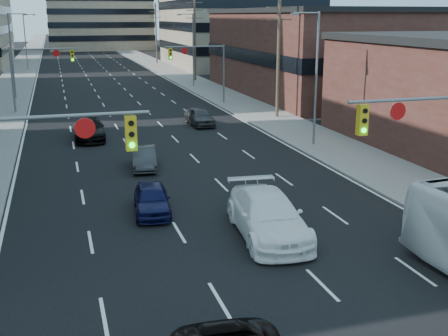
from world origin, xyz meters
TOP-DOWN VIEW (x-y plane):
  - road_surface at (0.00, 130.00)m, footprint 18.00×300.00m
  - sidewalk_left at (-11.50, 130.00)m, footprint 5.00×300.00m
  - sidewalk_right at (11.50, 130.00)m, footprint 5.00×300.00m
  - storefront_right_mid at (24.00, 50.00)m, footprint 20.00×30.00m
  - office_right_far at (25.00, 88.00)m, footprint 22.00×28.00m
  - bg_block_right at (32.00, 130.00)m, footprint 22.00×22.00m
  - signal_near_left at (-7.45, 8.00)m, footprint 6.59×0.33m
  - signal_near_right at (7.45, 8.00)m, footprint 6.59×0.33m
  - signal_far_left at (-7.68, 45.00)m, footprint 6.09×0.33m
  - signal_far_right at (7.68, 45.00)m, footprint 6.09×0.33m
  - utility_pole_block at (12.20, 36.00)m, footprint 2.20×0.28m
  - utility_pole_midblock at (12.20, 66.00)m, footprint 2.20×0.28m
  - utility_pole_distant at (12.20, 96.00)m, footprint 2.20×0.28m
  - streetlight_left_mid at (-10.34, 55.00)m, footprint 2.03×0.22m
  - streetlight_left_far at (-10.34, 90.00)m, footprint 2.03×0.22m
  - streetlight_right_near at (10.34, 25.00)m, footprint 2.03×0.22m
  - streetlight_right_far at (10.34, 60.00)m, footprint 2.03×0.22m
  - white_van at (1.60, 10.60)m, footprint 3.05×6.34m
  - sedan_blue at (-2.47, 14.70)m, footprint 2.01×4.10m
  - sedan_grey_center at (-1.60, 22.55)m, footprint 1.81×4.00m
  - sedan_black_far at (-4.17, 31.71)m, footprint 2.29×5.31m
  - sedan_grey_right at (4.85, 34.67)m, footprint 1.93×4.37m

SIDE VIEW (x-z plane):
  - road_surface at x=0.00m, z-range 0.00..0.02m
  - sidewalk_left at x=-11.50m, z-range 0.00..0.15m
  - sidewalk_right at x=11.50m, z-range 0.00..0.15m
  - sedan_grey_center at x=-1.60m, z-range 0.00..1.27m
  - sedan_blue at x=-2.47m, z-range 0.00..1.34m
  - sedan_grey_right at x=4.85m, z-range 0.00..1.46m
  - sedan_black_far at x=-4.17m, z-range 0.00..1.52m
  - white_van at x=1.60m, z-range 0.00..1.78m
  - signal_far_left at x=-7.68m, z-range 1.30..7.30m
  - signal_far_right at x=7.68m, z-range 1.30..7.30m
  - signal_near_left at x=-7.45m, z-range 1.33..7.33m
  - signal_near_right at x=7.45m, z-range 1.33..7.33m
  - storefront_right_mid at x=24.00m, z-range 0.00..9.00m
  - streetlight_left_mid at x=-10.34m, z-range 0.55..9.55m
  - streetlight_left_far at x=-10.34m, z-range 0.55..9.55m
  - streetlight_right_near at x=10.34m, z-range 0.55..9.55m
  - streetlight_right_far at x=10.34m, z-range 0.55..9.55m
  - utility_pole_block at x=12.20m, z-range 0.28..11.28m
  - utility_pole_midblock at x=12.20m, z-range 0.28..11.28m
  - utility_pole_distant at x=12.20m, z-range 0.28..11.28m
  - bg_block_right at x=32.00m, z-range 0.00..12.00m
  - office_right_far at x=25.00m, z-range 0.00..14.00m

